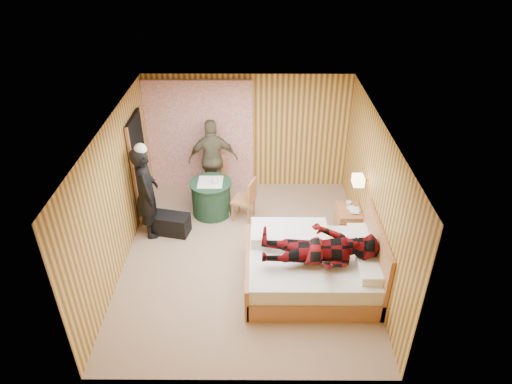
{
  "coord_description": "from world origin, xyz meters",
  "views": [
    {
      "loc": [
        0.21,
        -6.26,
        5.24
      ],
      "look_at": [
        0.18,
        0.47,
        1.05
      ],
      "focal_mm": 32.0,
      "sensor_mm": 36.0,
      "label": 1
    }
  ],
  "objects_px": {
    "nightstand": "(348,222)",
    "chair_near": "(247,197)",
    "woman_standing": "(147,192)",
    "wall_lamp": "(358,180)",
    "man_at_table": "(213,159)",
    "chair_far": "(214,174)",
    "man_on_bed": "(321,242)",
    "round_table": "(211,198)",
    "bed": "(314,266)",
    "duffel_bag": "(171,224)"
  },
  "relations": [
    {
      "from": "round_table",
      "to": "man_at_table",
      "type": "distance_m",
      "value": 0.85
    },
    {
      "from": "woman_standing",
      "to": "wall_lamp",
      "type": "bearing_deg",
      "value": -108.76
    },
    {
      "from": "bed",
      "to": "woman_standing",
      "type": "relative_size",
      "value": 1.2
    },
    {
      "from": "bed",
      "to": "chair_far",
      "type": "relative_size",
      "value": 2.29
    },
    {
      "from": "bed",
      "to": "wall_lamp",
      "type": "bearing_deg",
      "value": 53.87
    },
    {
      "from": "woman_standing",
      "to": "duffel_bag",
      "type": "bearing_deg",
      "value": -105.15
    },
    {
      "from": "wall_lamp",
      "to": "woman_standing",
      "type": "bearing_deg",
      "value": 176.17
    },
    {
      "from": "woman_standing",
      "to": "man_at_table",
      "type": "distance_m",
      "value": 1.72
    },
    {
      "from": "chair_far",
      "to": "man_at_table",
      "type": "distance_m",
      "value": 0.33
    },
    {
      "from": "bed",
      "to": "round_table",
      "type": "height_order",
      "value": "bed"
    },
    {
      "from": "bed",
      "to": "man_on_bed",
      "type": "xyz_separation_m",
      "value": [
        0.03,
        -0.23,
        0.67
      ]
    },
    {
      "from": "chair_far",
      "to": "chair_near",
      "type": "bearing_deg",
      "value": -38.98
    },
    {
      "from": "chair_near",
      "to": "nightstand",
      "type": "bearing_deg",
      "value": 94.35
    },
    {
      "from": "round_table",
      "to": "man_at_table",
      "type": "bearing_deg",
      "value": 90.0
    },
    {
      "from": "round_table",
      "to": "woman_standing",
      "type": "relative_size",
      "value": 0.46
    },
    {
      "from": "chair_near",
      "to": "woman_standing",
      "type": "xyz_separation_m",
      "value": [
        -1.8,
        -0.44,
        0.38
      ]
    },
    {
      "from": "bed",
      "to": "chair_near",
      "type": "bearing_deg",
      "value": 121.94
    },
    {
      "from": "chair_near",
      "to": "man_at_table",
      "type": "bearing_deg",
      "value": -121.71
    },
    {
      "from": "duffel_bag",
      "to": "man_on_bed",
      "type": "relative_size",
      "value": 0.39
    },
    {
      "from": "wall_lamp",
      "to": "round_table",
      "type": "xyz_separation_m",
      "value": [
        -2.64,
        0.9,
        -0.93
      ]
    },
    {
      "from": "nightstand",
      "to": "man_on_bed",
      "type": "bearing_deg",
      "value": -115.87
    },
    {
      "from": "bed",
      "to": "nightstand",
      "type": "xyz_separation_m",
      "value": [
        0.76,
        1.28,
        -0.03
      ]
    },
    {
      "from": "nightstand",
      "to": "man_on_bed",
      "type": "distance_m",
      "value": 1.82
    },
    {
      "from": "round_table",
      "to": "chair_far",
      "type": "relative_size",
      "value": 0.88
    },
    {
      "from": "wall_lamp",
      "to": "man_at_table",
      "type": "relative_size",
      "value": 0.15
    },
    {
      "from": "woman_standing",
      "to": "round_table",
      "type": "bearing_deg",
      "value": -73.86
    },
    {
      "from": "duffel_bag",
      "to": "nightstand",
      "type": "bearing_deg",
      "value": 11.13
    },
    {
      "from": "round_table",
      "to": "man_on_bed",
      "type": "relative_size",
      "value": 0.46
    },
    {
      "from": "nightstand",
      "to": "chair_near",
      "type": "distance_m",
      "value": 1.96
    },
    {
      "from": "chair_far",
      "to": "man_at_table",
      "type": "bearing_deg",
      "value": 128.29
    },
    {
      "from": "nightstand",
      "to": "man_on_bed",
      "type": "xyz_separation_m",
      "value": [
        -0.73,
        -1.51,
        0.71
      ]
    },
    {
      "from": "nightstand",
      "to": "round_table",
      "type": "bearing_deg",
      "value": 164.38
    },
    {
      "from": "man_on_bed",
      "to": "woman_standing",
      "type": "bearing_deg",
      "value": 151.79
    },
    {
      "from": "chair_far",
      "to": "chair_near",
      "type": "xyz_separation_m",
      "value": [
        0.7,
        -0.86,
        -0.03
      ]
    },
    {
      "from": "round_table",
      "to": "woman_standing",
      "type": "height_order",
      "value": "woman_standing"
    },
    {
      "from": "bed",
      "to": "woman_standing",
      "type": "height_order",
      "value": "woman_standing"
    },
    {
      "from": "wall_lamp",
      "to": "chair_far",
      "type": "relative_size",
      "value": 0.28
    },
    {
      "from": "chair_far",
      "to": "duffel_bag",
      "type": "distance_m",
      "value": 1.54
    },
    {
      "from": "chair_far",
      "to": "woman_standing",
      "type": "distance_m",
      "value": 1.74
    },
    {
      "from": "wall_lamp",
      "to": "woman_standing",
      "type": "relative_size",
      "value": 0.15
    },
    {
      "from": "wall_lamp",
      "to": "man_on_bed",
      "type": "bearing_deg",
      "value": -120.16
    },
    {
      "from": "nightstand",
      "to": "woman_standing",
      "type": "relative_size",
      "value": 0.34
    },
    {
      "from": "man_on_bed",
      "to": "chair_near",
      "type": "bearing_deg",
      "value": 119.57
    },
    {
      "from": "nightstand",
      "to": "man_at_table",
      "type": "relative_size",
      "value": 0.35
    },
    {
      "from": "chair_near",
      "to": "man_at_table",
      "type": "distance_m",
      "value": 1.2
    },
    {
      "from": "wall_lamp",
      "to": "bed",
      "type": "relative_size",
      "value": 0.12
    },
    {
      "from": "wall_lamp",
      "to": "man_at_table",
      "type": "xyz_separation_m",
      "value": [
        -2.64,
        1.59,
        -0.44
      ]
    },
    {
      "from": "chair_far",
      "to": "man_on_bed",
      "type": "bearing_deg",
      "value": -45.38
    },
    {
      "from": "bed",
      "to": "chair_near",
      "type": "distance_m",
      "value": 2.12
    },
    {
      "from": "bed",
      "to": "round_table",
      "type": "relative_size",
      "value": 2.6
    }
  ]
}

